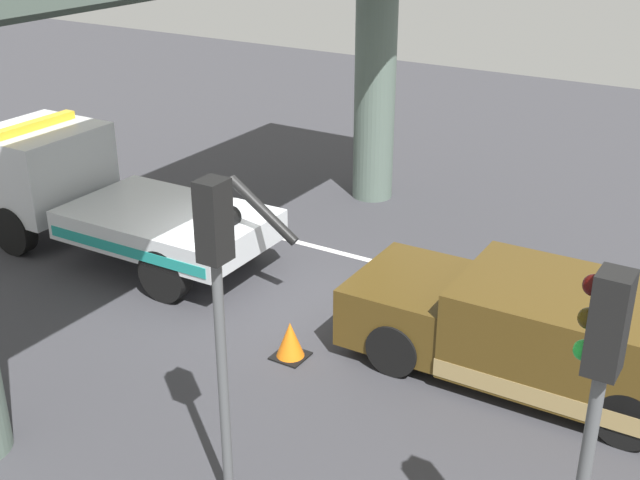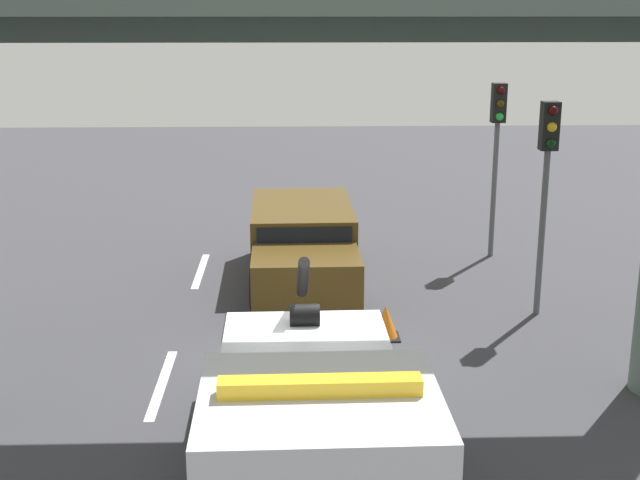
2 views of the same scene
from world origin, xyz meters
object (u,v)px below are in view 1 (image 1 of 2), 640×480
Objects in this scene: towed_van_green at (537,332)px; traffic_light_far at (216,278)px; traffic_cone_orange at (290,341)px; traffic_light_near at (595,392)px; tow_truck_white at (92,192)px.

traffic_light_far is (2.28, 4.55, 2.24)m from towed_van_green.
traffic_light_near is at bearing 148.95° from traffic_cone_orange.
towed_van_green is 1.27× the size of traffic_light_near.
tow_truck_white is 9.11m from towed_van_green.
tow_truck_white is 1.76× the size of traffic_light_near.
traffic_light_near is 1.00× the size of traffic_light_far.
traffic_light_near is 6.59m from traffic_cone_orange.
towed_van_green is 8.48× the size of traffic_cone_orange.
tow_truck_white is 1.39× the size of towed_van_green.
tow_truck_white is 5.92m from traffic_cone_orange.
traffic_light_near is 4.00m from traffic_light_far.
tow_truck_white is at bearing -22.75° from traffic_light_near.
traffic_light_far is 4.28m from traffic_cone_orange.
traffic_light_far is (4.00, -0.00, 0.01)m from traffic_light_near.
tow_truck_white is at bearing -33.65° from traffic_light_far.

